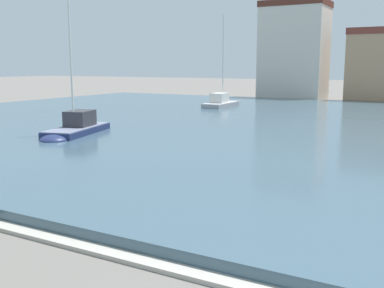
# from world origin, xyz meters

# --- Properties ---
(harbor_water) EXTENTS (76.27, 49.50, 0.44)m
(harbor_water) POSITION_xyz_m (0.00, 32.94, 0.22)
(harbor_water) COLOR #3D5666
(harbor_water) RESTS_ON ground
(quay_edge_coping) EXTENTS (76.27, 0.50, 0.12)m
(quay_edge_coping) POSITION_xyz_m (0.00, 7.94, 0.06)
(quay_edge_coping) COLOR #ADA89E
(quay_edge_coping) RESTS_ON ground
(sailboat_navy) EXTENTS (3.46, 6.62, 9.10)m
(sailboat_navy) POSITION_xyz_m (-13.40, 20.53, 0.63)
(sailboat_navy) COLOR navy
(sailboat_navy) RESTS_ON ground
(sailboat_grey) EXTENTS (2.10, 6.29, 9.77)m
(sailboat_grey) POSITION_xyz_m (-13.72, 42.94, 0.64)
(sailboat_grey) COLOR #939399
(sailboat_grey) RESTS_ON ground
(townhouse_wide_warehouse) EXTENTS (8.53, 6.18, 13.02)m
(townhouse_wide_warehouse) POSITION_xyz_m (-11.52, 60.72, 6.53)
(townhouse_wide_warehouse) COLOR beige
(townhouse_wide_warehouse) RESTS_ON ground
(townhouse_corner_house) EXTENTS (7.42, 7.27, 9.17)m
(townhouse_corner_house) POSITION_xyz_m (-0.67, 61.37, 4.60)
(townhouse_corner_house) COLOR tan
(townhouse_corner_house) RESTS_ON ground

